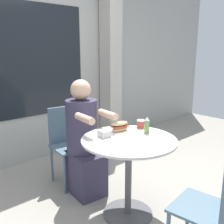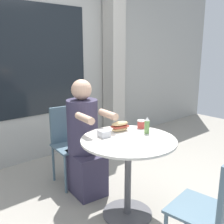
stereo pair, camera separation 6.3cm
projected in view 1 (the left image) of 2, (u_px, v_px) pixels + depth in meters
The scene contains 11 objects.
ground_plane at pixel (128, 214), 2.45m from camera, with size 8.00×8.00×0.00m, color gray.
storefront_wall at pixel (31, 57), 3.41m from camera, with size 8.00×0.09×2.80m.
lattice_pillar at pixel (111, 69), 4.13m from camera, with size 0.25×0.25×2.40m.
cafe_table at pixel (129, 159), 2.32m from camera, with size 0.84×0.84×0.74m.
diner_chair at pixel (67, 138), 2.98m from camera, with size 0.42×0.42×0.87m.
seated_diner at pixel (84, 145), 2.72m from camera, with size 0.37×0.59×1.21m.
empty_chair_across at pixel (217, 203), 1.72m from camera, with size 0.43×0.43×0.87m.
sandwich_on_plate at pixel (120, 127), 2.46m from camera, with size 0.21×0.21×0.10m.
drink_cup at pixel (141, 124), 2.59m from camera, with size 0.08×0.08×0.08m.
napkin_box at pixel (104, 134), 2.32m from camera, with size 0.10×0.10×0.06m.
condiment_bottle at pixel (147, 125), 2.42m from camera, with size 0.05×0.05×0.16m.
Camera 1 is at (-1.56, -1.50, 1.50)m, focal length 42.00 mm.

